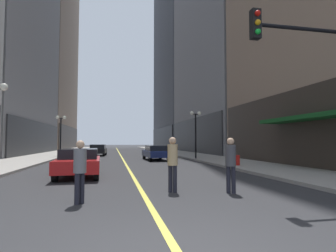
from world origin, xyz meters
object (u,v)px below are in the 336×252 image
Objects in this scene: street_lamp_right_mid at (196,124)px; fire_hydrant_right at (238,161)px; pedestrian_in_tan_trench at (173,160)px; car_red at (79,161)px; car_navy at (156,152)px; pedestrian_in_grey_suit at (80,167)px; pedestrian_with_orange_bag at (231,161)px; street_lamp_left_far at (61,127)px; car_black at (98,150)px; traffic_light_near_right at (319,75)px.

fire_hydrant_right is at bearing -86.11° from street_lamp_right_mid.
pedestrian_in_tan_trench is 2.28× the size of fire_hydrant_right.
car_red is 0.91× the size of car_navy.
pedestrian_in_tan_trench is (3.53, -4.84, 0.35)m from car_red.
pedestrian_in_tan_trench is 3.05m from pedestrian_in_grey_suit.
pedestrian_with_orange_bag is 0.41× the size of street_lamp_left_far.
street_lamp_right_mid is at bearing 76.78° from pedestrian_with_orange_bag.
car_red is 2.41× the size of pedestrian_in_tan_trench.
street_lamp_right_mid is at bearing -11.12° from car_navy.
car_red is 0.99× the size of street_lamp_right_mid.
car_black is at bearing 121.60° from car_navy.
pedestrian_in_grey_suit is at bearing -157.71° from pedestrian_in_tan_trench.
street_lamp_right_mid is at bearing -46.90° from car_black.
pedestrian_in_tan_trench is at bearing -71.19° from street_lamp_left_far.
traffic_light_near_right reaches higher than pedestrian_with_orange_bag.
street_lamp_right_mid is at bearing 69.85° from pedestrian_in_tan_trench.
pedestrian_with_orange_bag reaches higher than pedestrian_in_grey_suit.
car_black is at bearing 102.36° from pedestrian_with_orange_bag.
car_red is 6.05m from pedestrian_in_grey_suit.
street_lamp_left_far reaches higher than pedestrian_in_grey_suit.
pedestrian_in_grey_suit is 0.39× the size of street_lamp_right_mid.
car_red is 2.44× the size of pedestrian_with_orange_bag.
car_navy is at bearing 74.21° from pedestrian_in_grey_suit.
pedestrian_in_grey_suit is at bearing 176.70° from traffic_light_near_right.
fire_hydrant_right is at bearing -47.05° from street_lamp_left_far.
pedestrian_in_tan_trench is 1.90m from pedestrian_with_orange_bag.
street_lamp_right_mid reaches higher than car_navy.
street_lamp_right_mid is at bearing 62.64° from pedestrian_in_grey_suit.
street_lamp_left_far is at bearing 151.55° from street_lamp_right_mid.
car_red is 6.00m from pedestrian_in_tan_trench.
car_red is 0.78× the size of traffic_light_near_right.
pedestrian_with_orange_bag is at bearing -67.51° from street_lamp_left_far.
pedestrian_in_grey_suit is at bearing -105.79° from car_navy.
fire_hydrant_right is (9.57, -17.05, -0.32)m from car_black.
car_navy is 10.57m from car_black.
pedestrian_in_tan_trench is at bearing -96.92° from car_navy.
car_navy is at bearing -33.97° from street_lamp_left_far.
car_navy is 2.63× the size of pedestrian_in_tan_trench.
street_lamp_left_far reaches higher than car_black.
pedestrian_in_grey_suit is (-2.82, -1.16, -0.08)m from pedestrian_in_tan_trench.
pedestrian_in_grey_suit is at bearing -172.59° from pedestrian_with_orange_bag.
car_black is 25.62m from pedestrian_in_grey_suit.
pedestrian_in_tan_trench is 9.49m from fire_hydrant_right.
pedestrian_in_tan_trench reaches higher than pedestrian_in_grey_suit.
traffic_light_near_right is at bearing -19.81° from pedestrian_in_tan_trench.
traffic_light_near_right is 9.70m from fire_hydrant_right.
pedestrian_with_orange_bag is (5.48, -25.00, 0.33)m from car_black.
car_black is 13.52m from street_lamp_right_mid.
pedestrian_in_grey_suit is at bearing -78.70° from street_lamp_left_far.
traffic_light_near_right is at bearing -81.68° from car_navy.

